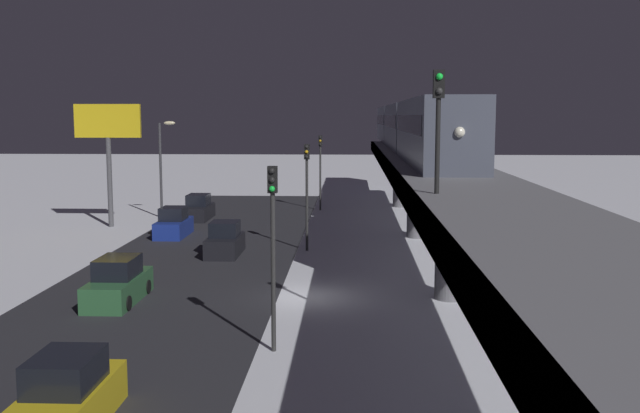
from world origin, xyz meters
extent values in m
plane|color=white|center=(0.00, 0.00, 0.00)|extent=(240.00, 240.00, 0.00)
cube|color=#28282D|center=(6.48, 0.00, 0.00)|extent=(11.00, 82.43, 0.01)
cube|color=slate|center=(-6.68, 0.00, 5.14)|extent=(5.00, 82.43, 0.80)
cube|color=#38383D|center=(-4.30, 0.00, 5.14)|extent=(0.24, 80.78, 0.80)
cylinder|color=slate|center=(-6.68, -32.97, 2.37)|extent=(1.40, 1.40, 4.74)
cylinder|color=slate|center=(-6.68, -16.49, 2.37)|extent=(1.40, 1.40, 4.74)
cylinder|color=slate|center=(-6.68, 0.00, 2.37)|extent=(1.40, 1.40, 4.74)
cylinder|color=slate|center=(-6.68, 16.49, 2.37)|extent=(1.40, 1.40, 4.74)
cube|color=#4C5160|center=(-6.68, -7.30, 7.24)|extent=(2.90, 18.00, 3.40)
cube|color=black|center=(-6.68, -7.30, 7.65)|extent=(2.94, 16.20, 0.90)
cube|color=#4C5160|center=(-6.68, -25.90, 7.24)|extent=(2.90, 18.00, 3.40)
cube|color=black|center=(-6.68, -25.90, 7.65)|extent=(2.94, 16.20, 0.90)
cube|color=#4C5160|center=(-6.68, -44.50, 7.24)|extent=(2.90, 18.00, 3.40)
cube|color=black|center=(-6.68, -44.50, 7.65)|extent=(2.94, 16.20, 0.90)
sphere|color=white|center=(-6.68, 1.75, 7.41)|extent=(0.44, 0.44, 0.44)
cylinder|color=black|center=(-5.07, 7.98, 7.14)|extent=(0.16, 0.16, 3.20)
cube|color=black|center=(-5.07, 7.98, 9.09)|extent=(0.36, 0.28, 0.90)
sphere|color=#19F23F|center=(-5.07, 8.14, 9.32)|extent=(0.22, 0.22, 0.22)
sphere|color=#333333|center=(-5.07, 8.14, 8.86)|extent=(0.22, 0.22, 0.22)
cube|color=#2D6038|center=(7.88, 1.15, 0.55)|extent=(1.80, 4.77, 1.10)
cube|color=black|center=(7.88, 1.15, 1.54)|extent=(1.58, 2.29, 0.87)
cylinder|color=black|center=(7.02, 2.63, 0.32)|extent=(0.20, 0.64, 0.64)
cylinder|color=black|center=(8.73, 2.63, 0.32)|extent=(0.20, 0.64, 0.64)
cylinder|color=black|center=(7.02, -0.33, 0.32)|extent=(0.20, 0.64, 0.64)
cylinder|color=black|center=(8.73, -0.33, 0.32)|extent=(0.20, 0.64, 0.64)
cube|color=black|center=(9.68, -24.29, 0.55)|extent=(1.80, 4.55, 1.10)
cube|color=black|center=(9.68, -24.29, 1.54)|extent=(1.58, 2.18, 0.87)
cube|color=black|center=(5.08, -9.77, 0.55)|extent=(1.80, 4.05, 1.10)
cube|color=black|center=(5.08, -9.77, 1.54)|extent=(1.58, 1.94, 0.87)
cube|color=navy|center=(9.68, -16.24, 0.55)|extent=(1.80, 4.27, 1.10)
cube|color=black|center=(9.68, -16.24, 1.54)|extent=(1.58, 2.05, 0.87)
cube|color=gold|center=(5.08, 14.06, 0.55)|extent=(1.80, 4.46, 1.10)
cube|color=black|center=(5.08, 14.06, 1.54)|extent=(1.58, 2.14, 0.87)
cylinder|color=#2D2D2D|center=(0.38, 7.58, 2.75)|extent=(0.16, 0.16, 5.50)
cube|color=black|center=(0.38, 7.58, 5.95)|extent=(0.32, 0.32, 0.90)
sphere|color=black|center=(0.38, 7.76, 6.25)|extent=(0.20, 0.20, 0.20)
sphere|color=black|center=(0.38, 7.76, 5.95)|extent=(0.20, 0.20, 0.20)
sphere|color=#19E53F|center=(0.38, 7.76, 5.65)|extent=(0.20, 0.20, 0.20)
cylinder|color=#2D2D2D|center=(0.38, -11.33, 2.75)|extent=(0.16, 0.16, 5.50)
cube|color=black|center=(0.38, -11.33, 5.95)|extent=(0.32, 0.32, 0.90)
sphere|color=black|center=(0.38, -11.15, 6.25)|extent=(0.20, 0.20, 0.20)
sphere|color=yellow|center=(0.38, -11.15, 5.95)|extent=(0.20, 0.20, 0.20)
sphere|color=black|center=(0.38, -11.15, 5.65)|extent=(0.20, 0.20, 0.20)
cylinder|color=#2D2D2D|center=(0.38, -30.24, 2.75)|extent=(0.16, 0.16, 5.50)
cube|color=black|center=(0.38, -30.24, 5.95)|extent=(0.32, 0.32, 0.90)
sphere|color=black|center=(0.38, -30.06, 6.25)|extent=(0.20, 0.20, 0.20)
sphere|color=yellow|center=(0.38, -30.06, 5.95)|extent=(0.20, 0.20, 0.20)
sphere|color=black|center=(0.38, -30.06, 5.65)|extent=(0.20, 0.20, 0.20)
cylinder|color=#4C4C51|center=(15.29, -20.23, 3.25)|extent=(0.36, 0.36, 6.50)
cube|color=yellow|center=(15.29, -20.23, 7.70)|extent=(4.80, 0.30, 2.40)
cylinder|color=#38383D|center=(12.78, -25.00, 3.75)|extent=(0.20, 0.20, 7.50)
ellipsoid|color=#F4E5B2|center=(11.98, -25.00, 7.50)|extent=(0.90, 0.44, 0.30)
camera|label=1|loc=(-2.27, 31.90, 8.08)|focal=41.00mm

